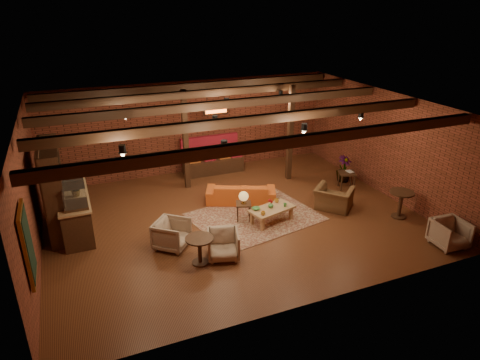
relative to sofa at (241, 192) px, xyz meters
name	(u,v)px	position (x,y,z in m)	size (l,w,h in m)	color
floor	(234,218)	(-0.60, -0.93, -0.30)	(10.00, 10.00, 0.00)	#401E10
ceiling	(233,106)	(-0.60, -0.93, 2.90)	(10.00, 8.00, 0.02)	black
wall_back	(191,127)	(-0.60, 3.07, 1.30)	(10.00, 0.02, 3.20)	brown
wall_front	(312,236)	(-0.60, -4.93, 1.30)	(10.00, 0.02, 3.20)	brown
wall_left	(29,196)	(-5.60, -0.93, 1.30)	(0.02, 8.00, 3.20)	brown
wall_right	(384,143)	(4.40, -0.93, 1.30)	(0.02, 8.00, 3.20)	brown
ceiling_beams	(233,111)	(-0.60, -0.93, 2.78)	(9.80, 6.40, 0.22)	#301F10
ceiling_pipe	(213,106)	(-0.60, 0.67, 2.55)	(0.12, 0.12, 9.60)	black
post_left	(186,141)	(-1.20, 1.67, 1.30)	(0.16, 0.16, 3.20)	#301F10
post_right	(290,134)	(2.20, 1.07, 1.30)	(0.16, 0.16, 3.20)	#301F10
service_counter	(74,203)	(-4.70, 0.07, 0.50)	(0.80, 2.50, 1.60)	#301F10
plant_counter	(75,185)	(-4.60, 0.27, 0.92)	(0.35, 0.39, 0.30)	#337F33
shelving_hutch	(55,190)	(-5.10, 0.17, 0.90)	(0.52, 2.00, 2.40)	#301F10
chalkboard_menu	(28,245)	(-5.53, -3.23, 1.30)	(0.08, 0.96, 1.46)	black
banquette	(213,159)	(0.00, 2.62, 0.20)	(2.10, 0.70, 1.00)	maroon
service_sign	(216,110)	(0.00, 2.17, 2.05)	(0.86, 0.06, 0.30)	#F75B18
ceiling_spotlights	(233,119)	(-0.60, -0.93, 2.56)	(6.40, 4.40, 0.28)	black
rug	(255,217)	(-0.01, -1.07, -0.30)	(3.34, 2.55, 0.01)	maroon
sofa	(241,192)	(0.00, 0.00, 0.00)	(2.08, 0.81, 0.61)	#C9521B
coffee_table	(271,210)	(0.27, -1.52, 0.08)	(1.37, 0.92, 0.68)	#A5854D
side_table_lamp	(244,198)	(-0.38, -1.10, 0.35)	(0.53, 0.53, 0.86)	#301F10
round_table_left	(200,246)	(-2.15, -2.69, 0.16)	(0.65, 0.65, 0.68)	#301F10
armchair_a	(172,233)	(-2.57, -1.75, 0.09)	(0.77, 0.72, 0.79)	beige
armchair_b	(223,243)	(-1.56, -2.66, 0.07)	(0.73, 0.69, 0.75)	beige
armchair_right	(334,195)	(2.33, -1.48, 0.14)	(1.02, 0.67, 0.90)	brown
side_table_book	(347,173)	(3.53, -0.41, 0.22)	(0.67, 0.67, 0.59)	#301F10
round_table_right	(401,200)	(3.75, -2.63, 0.22)	(0.67, 0.67, 0.78)	#301F10
armchair_far	(450,232)	(3.80, -4.33, 0.08)	(0.75, 0.71, 0.78)	beige
plant_tall	(346,144)	(3.80, 0.14, 1.03)	(1.49, 1.49, 2.66)	#4C7F4C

